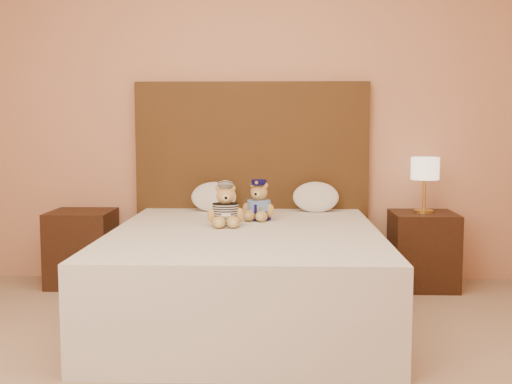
# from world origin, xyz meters

# --- Properties ---
(bed) EXTENTS (1.60, 2.00, 0.55)m
(bed) POSITION_xyz_m (0.00, 1.20, 0.28)
(bed) COLOR white
(bed) RESTS_ON ground
(headboard) EXTENTS (1.75, 0.08, 1.50)m
(headboard) POSITION_xyz_m (0.00, 2.21, 0.75)
(headboard) COLOR #4B2E16
(headboard) RESTS_ON ground
(nightstand_left) EXTENTS (0.45, 0.45, 0.55)m
(nightstand_left) POSITION_xyz_m (-1.25, 2.00, 0.28)
(nightstand_left) COLOR #321B10
(nightstand_left) RESTS_ON ground
(nightstand_right) EXTENTS (0.45, 0.45, 0.55)m
(nightstand_right) POSITION_xyz_m (1.25, 2.00, 0.28)
(nightstand_right) COLOR #321B10
(nightstand_right) RESTS_ON ground
(lamp) EXTENTS (0.20, 0.20, 0.40)m
(lamp) POSITION_xyz_m (1.25, 2.00, 0.85)
(lamp) COLOR gold
(lamp) RESTS_ON nightstand_right
(teddy_police) EXTENTS (0.28, 0.28, 0.27)m
(teddy_police) POSITION_xyz_m (0.07, 1.60, 0.68)
(teddy_police) COLOR tan
(teddy_police) RESTS_ON bed
(teddy_prisoner) EXTENTS (0.26, 0.25, 0.27)m
(teddy_prisoner) POSITION_xyz_m (-0.13, 1.33, 0.68)
(teddy_prisoner) COLOR tan
(teddy_prisoner) RESTS_ON bed
(pillow_left) EXTENTS (0.33, 0.21, 0.23)m
(pillow_left) POSITION_xyz_m (-0.27, 2.03, 0.67)
(pillow_left) COLOR white
(pillow_left) RESTS_ON bed
(pillow_right) EXTENTS (0.33, 0.22, 0.24)m
(pillow_right) POSITION_xyz_m (0.47, 2.03, 0.67)
(pillow_right) COLOR white
(pillow_right) RESTS_ON bed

